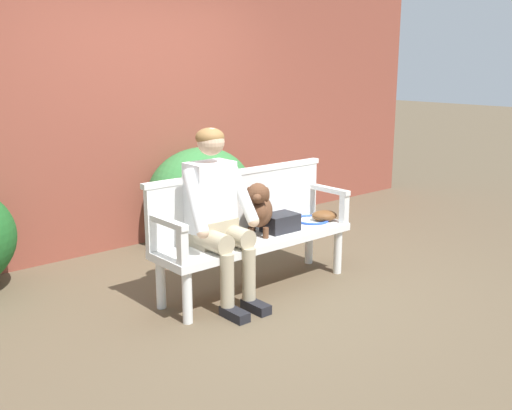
% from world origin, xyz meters
% --- Properties ---
extents(ground_plane, '(40.00, 40.00, 0.00)m').
position_xyz_m(ground_plane, '(0.00, 0.00, 0.00)').
color(ground_plane, brown).
extents(brick_garden_fence, '(8.00, 0.30, 2.67)m').
position_xyz_m(brick_garden_fence, '(0.00, 1.83, 1.33)').
color(brick_garden_fence, brown).
rests_on(brick_garden_fence, ground).
extents(hedge_bush_far_right, '(1.16, 0.81, 0.94)m').
position_xyz_m(hedge_bush_far_right, '(0.49, 1.42, 0.47)').
color(hedge_bush_far_right, '#337538').
rests_on(hedge_bush_far_right, ground).
extents(garden_bench, '(1.71, 0.46, 0.44)m').
position_xyz_m(garden_bench, '(0.00, 0.00, 0.38)').
color(garden_bench, white).
rests_on(garden_bench, ground).
extents(bench_backrest, '(1.75, 0.06, 0.50)m').
position_xyz_m(bench_backrest, '(0.00, 0.20, 0.70)').
color(bench_backrest, white).
rests_on(bench_backrest, garden_bench).
extents(bench_armrest_left_end, '(0.06, 0.46, 0.28)m').
position_xyz_m(bench_armrest_left_end, '(-0.81, -0.08, 0.64)').
color(bench_armrest_left_end, white).
rests_on(bench_armrest_left_end, garden_bench).
extents(bench_armrest_right_end, '(0.06, 0.46, 0.28)m').
position_xyz_m(bench_armrest_right_end, '(0.81, -0.08, 0.64)').
color(bench_armrest_right_end, white).
rests_on(bench_armrest_right_end, garden_bench).
extents(person_seated, '(0.56, 0.63, 1.31)m').
position_xyz_m(person_seated, '(-0.39, -0.01, 0.72)').
color(person_seated, black).
rests_on(person_seated, ground).
extents(dog_on_bench, '(0.39, 0.39, 0.44)m').
position_xyz_m(dog_on_bench, '(0.02, -0.01, 0.66)').
color(dog_on_bench, brown).
rests_on(dog_on_bench, garden_bench).
extents(tennis_racket, '(0.35, 0.58, 0.03)m').
position_xyz_m(tennis_racket, '(0.65, 0.06, 0.45)').
color(tennis_racket, blue).
rests_on(tennis_racket, garden_bench).
extents(baseball_glove, '(0.27, 0.26, 0.09)m').
position_xyz_m(baseball_glove, '(0.74, -0.03, 0.49)').
color(baseball_glove, brown).
rests_on(baseball_glove, garden_bench).
extents(sports_bag, '(0.28, 0.21, 0.14)m').
position_xyz_m(sports_bag, '(0.24, -0.02, 0.51)').
color(sports_bag, '#232328').
rests_on(sports_bag, garden_bench).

